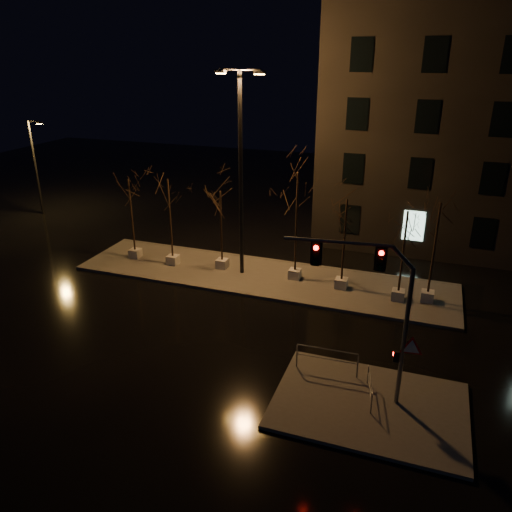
% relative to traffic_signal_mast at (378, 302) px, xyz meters
% --- Properties ---
extents(ground, '(90.00, 90.00, 0.00)m').
position_rel_traffic_signal_mast_xyz_m(ground, '(-7.43, 3.20, -4.24)').
color(ground, black).
rests_on(ground, ground).
extents(median, '(22.00, 5.00, 0.15)m').
position_rel_traffic_signal_mast_xyz_m(median, '(-7.43, 9.20, -4.17)').
color(median, '#4F4C46').
rests_on(median, ground).
extents(sidewalk_corner, '(7.00, 5.00, 0.15)m').
position_rel_traffic_signal_mast_xyz_m(sidewalk_corner, '(0.07, -0.30, -4.17)').
color(sidewalk_corner, '#4F4C46').
rests_on(sidewalk_corner, ground).
extents(tree_0, '(1.80, 1.80, 5.18)m').
position_rel_traffic_signal_mast_xyz_m(tree_0, '(-15.86, 9.18, -0.16)').
color(tree_0, '#BBB7AE').
rests_on(tree_0, median).
extents(tree_1, '(1.80, 1.80, 5.46)m').
position_rel_traffic_signal_mast_xyz_m(tree_1, '(-13.10, 9.03, 0.05)').
color(tree_1, '#BBB7AE').
rests_on(tree_1, median).
extents(tree_2, '(1.80, 1.80, 4.89)m').
position_rel_traffic_signal_mast_xyz_m(tree_2, '(-10.01, 9.49, -0.38)').
color(tree_2, '#BBB7AE').
rests_on(tree_2, median).
extents(tree_3, '(1.80, 1.80, 6.35)m').
position_rel_traffic_signal_mast_xyz_m(tree_3, '(-5.48, 9.48, 0.73)').
color(tree_3, '#BBB7AE').
rests_on(tree_3, median).
extents(tree_4, '(1.80, 1.80, 5.18)m').
position_rel_traffic_signal_mast_xyz_m(tree_4, '(-2.74, 9.14, -0.16)').
color(tree_4, '#BBB7AE').
rests_on(tree_4, median).
extents(tree_5, '(1.80, 1.80, 4.99)m').
position_rel_traffic_signal_mast_xyz_m(tree_5, '(0.34, 8.71, -0.31)').
color(tree_5, '#BBB7AE').
rests_on(tree_5, median).
extents(tree_6, '(1.80, 1.80, 5.47)m').
position_rel_traffic_signal_mast_xyz_m(tree_6, '(1.80, 9.07, 0.06)').
color(tree_6, '#BBB7AE').
rests_on(tree_6, median).
extents(traffic_signal_mast, '(5.08, 0.65, 6.23)m').
position_rel_traffic_signal_mast_xyz_m(traffic_signal_mast, '(0.00, 0.00, 0.00)').
color(traffic_signal_mast, '#595D61').
rests_on(traffic_signal_mast, sidewalk_corner).
extents(streetlight_main, '(2.84, 0.70, 11.33)m').
position_rel_traffic_signal_mast_xyz_m(streetlight_main, '(-8.65, 9.25, 2.45)').
color(streetlight_main, black).
rests_on(streetlight_main, median).
extents(streetlight_far, '(1.46, 0.33, 7.42)m').
position_rel_traffic_signal_mast_xyz_m(streetlight_far, '(-28.26, 15.17, -0.16)').
color(streetlight_far, black).
rests_on(streetlight_far, ground).
extents(guard_rail_a, '(2.53, 0.14, 1.09)m').
position_rel_traffic_signal_mast_xyz_m(guard_rail_a, '(-1.86, 1.14, -3.38)').
color(guard_rail_a, '#595D61').
rests_on(guard_rail_a, sidewalk_corner).
extents(guard_rail_b, '(0.41, 1.80, 0.87)m').
position_rel_traffic_signal_mast_xyz_m(guard_rail_b, '(0.01, 0.04, -3.53)').
color(guard_rail_b, '#595D61').
rests_on(guard_rail_b, sidewalk_corner).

